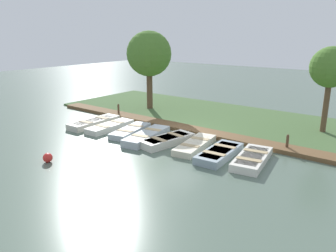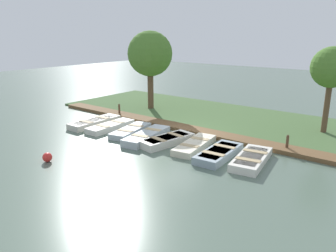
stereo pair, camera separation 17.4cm
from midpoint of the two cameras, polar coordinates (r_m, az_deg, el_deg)
ground_plane at (r=18.10m, az=2.35°, el=-1.82°), size 80.00×80.00×0.00m
shore_bank at (r=22.19m, az=9.93°, el=1.44°), size 8.00×24.00×0.13m
dock_walkway at (r=19.01m, az=4.45°, el=-0.66°), size 1.08×22.17×0.21m
rowboat_0 at (r=20.75m, az=-12.41°, el=0.66°), size 3.45×1.12×0.38m
rowboat_1 at (r=19.73m, az=-9.73°, el=-0.04°), size 3.20×1.10×0.35m
rowboat_2 at (r=18.70m, az=-6.24°, el=-0.80°), size 3.19×1.63×0.34m
rowboat_3 at (r=17.56m, az=-3.42°, el=-1.72°), size 3.56×1.59×0.41m
rowboat_4 at (r=16.82m, az=0.11°, el=-2.49°), size 3.16×1.63×0.40m
rowboat_5 at (r=16.30m, az=4.99°, el=-3.29°), size 3.32×1.48×0.33m
rowboat_6 at (r=15.25m, az=9.17°, el=-4.72°), size 3.10×1.35×0.37m
rowboat_7 at (r=14.90m, az=14.67°, el=-5.57°), size 3.17×1.62×0.36m
mooring_post_near at (r=22.74m, az=-8.26°, el=2.81°), size 0.13×0.13×0.85m
mooring_post_far at (r=16.70m, az=20.33°, el=-2.82°), size 0.13×0.13×0.85m
buoy at (r=15.44m, az=-19.97°, el=-5.14°), size 0.42×0.42×0.42m
park_tree_far_left at (r=23.93m, az=-2.93°, el=12.37°), size 3.21×3.21×5.70m
park_tree_left at (r=19.87m, az=26.86°, el=8.96°), size 2.21×2.21×4.85m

